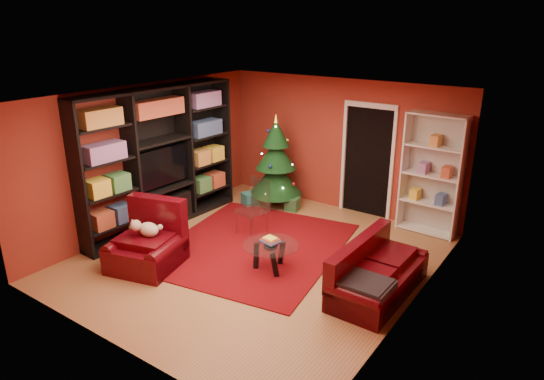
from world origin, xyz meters
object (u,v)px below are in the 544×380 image
Objects in this scene: acrylic_chair at (252,211)px; white_bookshelf at (432,175)px; gift_box_teal at (249,199)px; sofa at (380,269)px; rug at (253,246)px; gift_box_green at (292,204)px; armchair at (145,242)px; media_unit at (159,159)px; christmas_tree at (276,161)px; coffee_table at (271,257)px; dog at (149,230)px.

white_bookshelf is at bearing 48.29° from acrylic_chair.
sofa is at bearing -25.07° from gift_box_teal.
rug is 12.48× the size of gift_box_green.
sofa is (2.68, -1.94, 0.25)m from gift_box_green.
white_bookshelf is 1.25× the size of sofa.
rug is at bearing 43.70° from armchair.
gift_box_teal is (0.74, 1.70, -1.14)m from media_unit.
coffee_table is at bearing -57.07° from christmas_tree.
sofa is at bearing 7.18° from dog.
media_unit is 2.38m from christmas_tree.
gift_box_green is at bearing 102.51° from acrylic_chair.
media_unit is 4.39m from sofa.
media_unit is 3.64× the size of acrylic_chair.
gift_box_teal is 3.04m from armchair.
media_unit is 1.77m from dog.
armchair is 2.66× the size of dog.
media_unit is at bearing -119.17° from christmas_tree.
white_bookshelf reaches higher than gift_box_green.
media_unit reaches higher than coffee_table.
media_unit is at bearing 91.33° from sofa.
white_bookshelf is (3.43, 0.78, 0.94)m from gift_box_teal.
rug is 8.06× the size of dog.
media_unit is 1.88m from armchair.
coffee_table is (-1.62, -0.33, -0.16)m from sofa.
christmas_tree is 2.09× the size of acrylic_chair.
acrylic_chair is at bearing 21.65° from media_unit.
sofa is (2.33, -0.16, 0.37)m from rug.
coffee_table is (-1.49, -2.77, -0.85)m from white_bookshelf.
gift_box_green is 1.44m from acrylic_chair.
rug is 2.35m from media_unit.
coffee_table is at bearing 16.35° from dog.
gift_box_teal reaches higher than rug.
rug is 3.34m from white_bookshelf.
christmas_tree is at bearing 122.93° from coffee_table.
armchair is (0.30, -3.01, 0.28)m from gift_box_teal.
gift_box_green is at bearing 17.19° from gift_box_teal.
dog is at bearing -46.85° from media_unit.
gift_box_teal is at bearing -138.59° from christmas_tree.
white_bookshelf reaches higher than armchair.
christmas_tree is at bearing 41.41° from gift_box_teal.
dog is (-0.08, -3.31, -0.31)m from christmas_tree.
media_unit is 1.87× the size of sofa.
armchair is at bearing -49.15° from media_unit.
sofa reaches higher than gift_box_green.
christmas_tree is 4.77× the size of dog.
armchair reaches higher than dog.
christmas_tree is at bearing 119.74° from acrylic_chair.
acrylic_chair reaches higher than rug.
christmas_tree is at bearing -169.41° from white_bookshelf.
sofa is at bearing -35.88° from gift_box_green.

